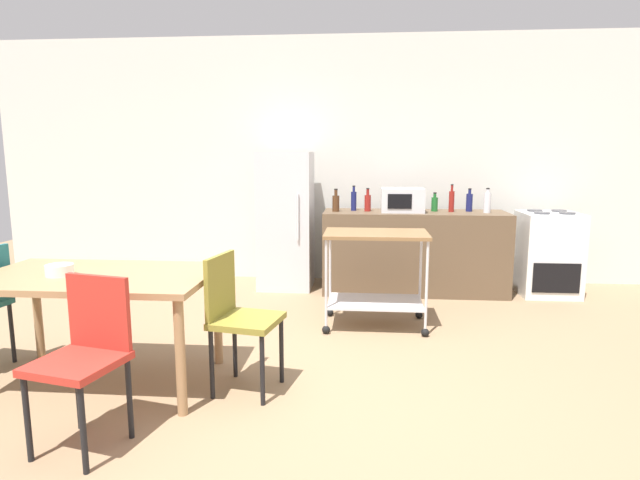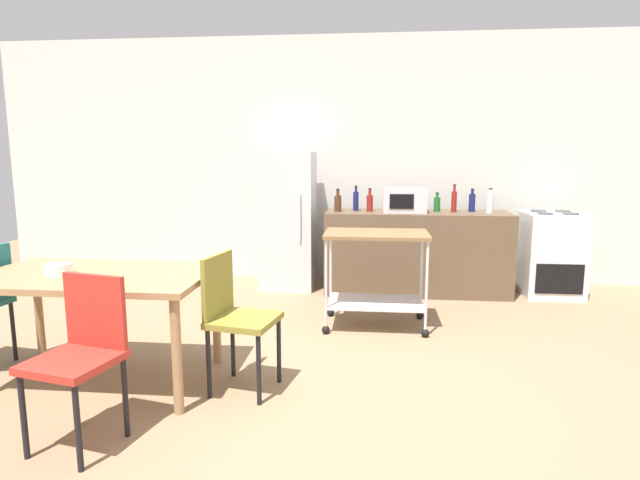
{
  "view_description": "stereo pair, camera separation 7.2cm",
  "coord_description": "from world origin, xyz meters",
  "px_view_note": "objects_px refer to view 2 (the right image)",
  "views": [
    {
      "loc": [
        0.34,
        -3.18,
        1.52
      ],
      "look_at": [
        -0.03,
        1.2,
        0.8
      ],
      "focal_mm": 29.34,
      "sensor_mm": 36.0,
      "label": 1
    },
    {
      "loc": [
        0.42,
        -3.17,
        1.52
      ],
      "look_at": [
        -0.03,
        1.2,
        0.8
      ],
      "focal_mm": 29.34,
      "sensor_mm": 36.0,
      "label": 2
    }
  ],
  "objects_px": {
    "bottle_vinegar": "(338,203)",
    "bottle_olive_oil": "(472,202)",
    "fruit_bowl": "(59,269)",
    "dining_table": "(96,285)",
    "refrigerator": "(288,220)",
    "stove_oven": "(551,254)",
    "chair_olive": "(235,312)",
    "bottle_soda": "(370,202)",
    "kitchen_cart": "(376,263)",
    "bottle_wine": "(356,200)",
    "microwave": "(404,200)",
    "bottle_sparkling_water": "(490,203)",
    "bottle_hot_sauce": "(454,201)",
    "bottle_sesame_oil": "(437,204)",
    "chair_red": "(82,349)"
  },
  "relations": [
    {
      "from": "bottle_olive_oil",
      "to": "bottle_vinegar",
      "type": "bearing_deg",
      "value": -174.92
    },
    {
      "from": "bottle_vinegar",
      "to": "bottle_hot_sauce",
      "type": "xyz_separation_m",
      "value": [
        1.26,
        0.07,
        0.02
      ]
    },
    {
      "from": "bottle_sparkling_water",
      "to": "bottle_sesame_oil",
      "type": "bearing_deg",
      "value": 168.53
    },
    {
      "from": "stove_oven",
      "to": "refrigerator",
      "type": "relative_size",
      "value": 0.59
    },
    {
      "from": "chair_olive",
      "to": "bottle_soda",
      "type": "bearing_deg",
      "value": -6.93
    },
    {
      "from": "bottle_hot_sauce",
      "to": "stove_oven",
      "type": "bearing_deg",
      "value": -0.3
    },
    {
      "from": "bottle_hot_sauce",
      "to": "kitchen_cart",
      "type": "bearing_deg",
      "value": -123.65
    },
    {
      "from": "microwave",
      "to": "bottle_sparkling_water",
      "type": "xyz_separation_m",
      "value": [
        0.91,
        -0.01,
        -0.02
      ]
    },
    {
      "from": "dining_table",
      "to": "stove_oven",
      "type": "bearing_deg",
      "value": 34.77
    },
    {
      "from": "chair_red",
      "to": "refrigerator",
      "type": "bearing_deg",
      "value": 93.98
    },
    {
      "from": "dining_table",
      "to": "bottle_wine",
      "type": "xyz_separation_m",
      "value": [
        1.62,
        2.65,
        0.34
      ]
    },
    {
      "from": "bottle_sparkling_water",
      "to": "bottle_hot_sauce",
      "type": "bearing_deg",
      "value": 169.72
    },
    {
      "from": "kitchen_cart",
      "to": "bottle_wine",
      "type": "distance_m",
      "value": 1.4
    },
    {
      "from": "chair_red",
      "to": "microwave",
      "type": "relative_size",
      "value": 1.93
    },
    {
      "from": "kitchen_cart",
      "to": "bottle_sparkling_water",
      "type": "distance_m",
      "value": 1.76
    },
    {
      "from": "refrigerator",
      "to": "chair_red",
      "type": "bearing_deg",
      "value": -98.97
    },
    {
      "from": "bottle_olive_oil",
      "to": "bottle_sparkling_water",
      "type": "distance_m",
      "value": 0.21
    },
    {
      "from": "chair_red",
      "to": "bottle_hot_sauce",
      "type": "distance_m",
      "value": 4.13
    },
    {
      "from": "bottle_vinegar",
      "to": "bottle_olive_oil",
      "type": "relative_size",
      "value": 0.99
    },
    {
      "from": "fruit_bowl",
      "to": "kitchen_cart",
      "type": "bearing_deg",
      "value": 34.4
    },
    {
      "from": "bottle_vinegar",
      "to": "fruit_bowl",
      "type": "bearing_deg",
      "value": -122.16
    },
    {
      "from": "dining_table",
      "to": "bottle_sesame_oil",
      "type": "bearing_deg",
      "value": 46.5
    },
    {
      "from": "bottle_hot_sauce",
      "to": "bottle_sparkling_water",
      "type": "bearing_deg",
      "value": -10.28
    },
    {
      "from": "chair_red",
      "to": "bottle_wine",
      "type": "height_order",
      "value": "bottle_wine"
    },
    {
      "from": "bottle_sparkling_water",
      "to": "stove_oven",
      "type": "bearing_deg",
      "value": 5.08
    },
    {
      "from": "bottle_wine",
      "to": "bottle_olive_oil",
      "type": "bearing_deg",
      "value": 0.87
    },
    {
      "from": "dining_table",
      "to": "bottle_olive_oil",
      "type": "bearing_deg",
      "value": 42.66
    },
    {
      "from": "dining_table",
      "to": "refrigerator",
      "type": "distance_m",
      "value": 2.82
    },
    {
      "from": "microwave",
      "to": "bottle_sesame_oil",
      "type": "height_order",
      "value": "microwave"
    },
    {
      "from": "bottle_sesame_oil",
      "to": "bottle_sparkling_water",
      "type": "relative_size",
      "value": 0.78
    },
    {
      "from": "bottle_olive_oil",
      "to": "refrigerator",
      "type": "bearing_deg",
      "value": 179.55
    },
    {
      "from": "stove_oven",
      "to": "fruit_bowl",
      "type": "xyz_separation_m",
      "value": [
        -3.96,
        -2.67,
        0.33
      ]
    },
    {
      "from": "refrigerator",
      "to": "kitchen_cart",
      "type": "bearing_deg",
      "value": -53.32
    },
    {
      "from": "chair_olive",
      "to": "stove_oven",
      "type": "distance_m",
      "value": 3.85
    },
    {
      "from": "bottle_hot_sauce",
      "to": "bottle_olive_oil",
      "type": "relative_size",
      "value": 1.19
    },
    {
      "from": "bottle_vinegar",
      "to": "microwave",
      "type": "relative_size",
      "value": 0.54
    },
    {
      "from": "chair_red",
      "to": "fruit_bowl",
      "type": "relative_size",
      "value": 5.21
    },
    {
      "from": "bottle_soda",
      "to": "bottle_sparkling_water",
      "type": "height_order",
      "value": "bottle_sparkling_water"
    },
    {
      "from": "microwave",
      "to": "stove_oven",
      "type": "bearing_deg",
      "value": 1.72
    },
    {
      "from": "bottle_vinegar",
      "to": "bottle_olive_oil",
      "type": "xyz_separation_m",
      "value": [
        1.47,
        0.13,
        0.01
      ]
    },
    {
      "from": "kitchen_cart",
      "to": "bottle_olive_oil",
      "type": "distance_m",
      "value": 1.74
    },
    {
      "from": "dining_table",
      "to": "stove_oven",
      "type": "height_order",
      "value": "stove_oven"
    },
    {
      "from": "chair_red",
      "to": "stove_oven",
      "type": "distance_m",
      "value": 4.79
    },
    {
      "from": "bottle_sesame_oil",
      "to": "fruit_bowl",
      "type": "distance_m",
      "value": 3.85
    },
    {
      "from": "chair_olive",
      "to": "bottle_soda",
      "type": "relative_size",
      "value": 3.49
    },
    {
      "from": "kitchen_cart",
      "to": "bottle_sparkling_water",
      "type": "height_order",
      "value": "bottle_sparkling_water"
    },
    {
      "from": "chair_olive",
      "to": "chair_red",
      "type": "height_order",
      "value": "same"
    },
    {
      "from": "fruit_bowl",
      "to": "microwave",
      "type": "bearing_deg",
      "value": 47.96
    },
    {
      "from": "kitchen_cart",
      "to": "microwave",
      "type": "xyz_separation_m",
      "value": [
        0.31,
        1.21,
        0.46
      ]
    },
    {
      "from": "bottle_vinegar",
      "to": "fruit_bowl",
      "type": "height_order",
      "value": "bottle_vinegar"
    }
  ]
}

